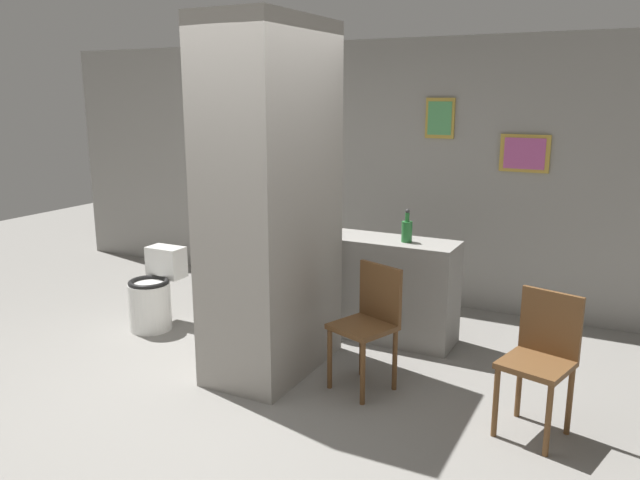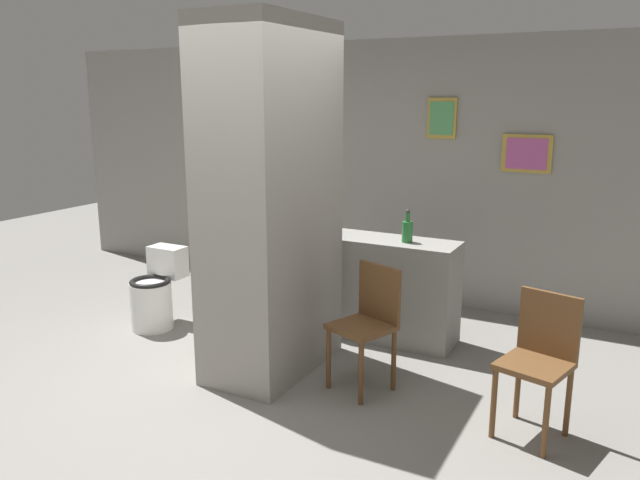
# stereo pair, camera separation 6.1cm
# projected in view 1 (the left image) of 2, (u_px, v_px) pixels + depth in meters

# --- Properties ---
(ground_plane) EXTENTS (14.00, 14.00, 0.00)m
(ground_plane) POSITION_uv_depth(u_px,v_px,m) (227.00, 394.00, 4.42)
(ground_plane) COLOR gray
(wall_back) EXTENTS (8.00, 0.09, 2.60)m
(wall_back) POSITION_uv_depth(u_px,v_px,m) (373.00, 171.00, 6.40)
(wall_back) COLOR gray
(wall_back) RESTS_ON ground_plane
(pillar_center) EXTENTS (0.67, 1.11, 2.60)m
(pillar_center) POSITION_uv_depth(u_px,v_px,m) (271.00, 202.00, 4.58)
(pillar_center) COLOR gray
(pillar_center) RESTS_ON ground_plane
(counter_shelf) EXTENTS (1.22, 0.44, 0.88)m
(counter_shelf) POSITION_uv_depth(u_px,v_px,m) (385.00, 289.00, 5.36)
(counter_shelf) COLOR gray
(counter_shelf) RESTS_ON ground_plane
(toilet) EXTENTS (0.37, 0.53, 0.71)m
(toilet) POSITION_uv_depth(u_px,v_px,m) (154.00, 295.00, 5.62)
(toilet) COLOR white
(toilet) RESTS_ON ground_plane
(chair_near_pillar) EXTENTS (0.49, 0.49, 0.90)m
(chair_near_pillar) POSITION_uv_depth(u_px,v_px,m) (369.00, 320.00, 4.43)
(chair_near_pillar) COLOR brown
(chair_near_pillar) RESTS_ON ground_plane
(chair_by_doorway) EXTENTS (0.47, 0.47, 0.90)m
(chair_by_doorway) POSITION_uv_depth(u_px,v_px,m) (541.00, 356.00, 3.83)
(chair_by_doorway) COLOR brown
(chair_by_doorway) RESTS_ON ground_plane
(bicycle) EXTENTS (1.71, 0.42, 0.69)m
(bicycle) POSITION_uv_depth(u_px,v_px,m) (273.00, 286.00, 5.79)
(bicycle) COLOR black
(bicycle) RESTS_ON ground_plane
(bottle_tall) EXTENTS (0.09, 0.09, 0.28)m
(bottle_tall) POSITION_uv_depth(u_px,v_px,m) (407.00, 230.00, 5.13)
(bottle_tall) COLOR #267233
(bottle_tall) RESTS_ON counter_shelf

